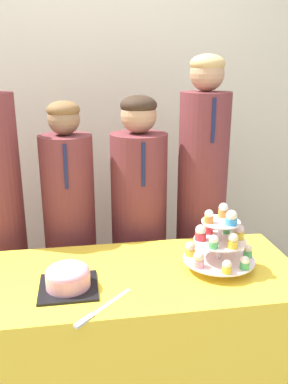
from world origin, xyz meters
name	(u,v)px	position (x,y,z in m)	size (l,w,h in m)	color
wall_back	(90,103)	(0.00, 1.61, 1.35)	(9.00, 0.06, 2.70)	beige
table	(109,352)	(0.00, 0.31, 0.38)	(1.65, 0.62, 0.76)	yellow
round_cake	(68,277)	(-0.15, 0.23, 0.81)	(0.23, 0.23, 0.10)	black
cake_knife	(95,313)	(-0.06, 0.04, 0.76)	(0.22, 0.22, 0.01)	silver
cupcake_stand	(219,242)	(0.48, 0.30, 0.89)	(0.31, 0.31, 0.28)	silver
student_1	(71,242)	(-0.15, 0.86, 0.68)	(0.27, 0.28, 1.43)	brown
student_2	(139,236)	(0.22, 0.86, 0.69)	(0.30, 0.31, 1.46)	brown
student_3	(201,214)	(0.57, 0.86, 0.80)	(0.27, 0.27, 1.65)	brown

